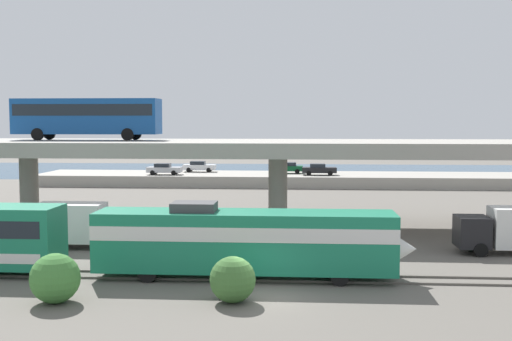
{
  "coord_description": "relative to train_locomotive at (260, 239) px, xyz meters",
  "views": [
    {
      "loc": [
        1.82,
        -29.99,
        8.63
      ],
      "look_at": [
        -2.09,
        24.85,
        4.29
      ],
      "focal_mm": 44.33,
      "sensor_mm": 36.0,
      "label": 1
    }
  ],
  "objects": [
    {
      "name": "ground_plane",
      "position": [
        0.4,
        -4.0,
        -2.19
      ],
      "size": [
        260.0,
        260.0,
        0.0
      ],
      "primitive_type": "plane",
      "color": "#605B54"
    },
    {
      "name": "rail_strip_near",
      "position": [
        0.4,
        -0.75,
        -2.13
      ],
      "size": [
        110.0,
        0.12,
        0.12
      ],
      "primitive_type": "cube",
      "color": "#59544C",
      "rests_on": "ground_plane"
    },
    {
      "name": "rail_strip_far",
      "position": [
        0.4,
        0.75,
        -2.13
      ],
      "size": [
        110.0,
        0.12,
        0.12
      ],
      "primitive_type": "cube",
      "color": "#59544C",
      "rests_on": "ground_plane"
    },
    {
      "name": "train_locomotive",
      "position": [
        0.0,
        0.0,
        0.0
      ],
      "size": [
        17.44,
        3.04,
        4.18
      ],
      "color": "#197A56",
      "rests_on": "ground_plane"
    },
    {
      "name": "highway_overpass",
      "position": [
        0.4,
        16.0,
        4.1
      ],
      "size": [
        96.0,
        11.41,
        7.04
      ],
      "color": "#9E998E",
      "rests_on": "ground_plane"
    },
    {
      "name": "transit_bus_on_overpass",
      "position": [
        -15.41,
        17.08,
        6.91
      ],
      "size": [
        12.0,
        2.68,
        3.4
      ],
      "rotation": [
        0.0,
        0.0,
        3.14
      ],
      "color": "#14478C",
      "rests_on": "highway_overpass"
    },
    {
      "name": "service_truck_west",
      "position": [
        -12.53,
        7.53,
        -0.55
      ],
      "size": [
        6.8,
        2.46,
        3.04
      ],
      "color": "#B7B7BC",
      "rests_on": "ground_plane"
    },
    {
      "name": "pier_parking_lot",
      "position": [
        0.4,
        51.0,
        -1.45
      ],
      "size": [
        67.07,
        10.33,
        1.48
      ],
      "primitive_type": "cube",
      "color": "#9E998E",
      "rests_on": "ground_plane"
    },
    {
      "name": "parked_car_0",
      "position": [
        -15.9,
        48.46,
        0.07
      ],
      "size": [
        4.54,
        1.97,
        1.5
      ],
      "color": "#B7B7BC",
      "rests_on": "pier_parking_lot"
    },
    {
      "name": "parked_car_1",
      "position": [
        0.53,
        51.89,
        0.06
      ],
      "size": [
        4.02,
        1.92,
        1.5
      ],
      "rotation": [
        0.0,
        0.0,
        3.14
      ],
      "color": "#0C4C26",
      "rests_on": "pier_parking_lot"
    },
    {
      "name": "parked_car_2",
      "position": [
        4.61,
        49.31,
        0.07
      ],
      "size": [
        4.5,
        1.9,
        1.5
      ],
      "color": "black",
      "rests_on": "pier_parking_lot"
    },
    {
      "name": "parked_car_3",
      "position": [
        -12.0,
        53.4,
        0.07
      ],
      "size": [
        4.52,
        1.82,
        1.5
      ],
      "color": "silver",
      "rests_on": "pier_parking_lot"
    },
    {
      "name": "harbor_water",
      "position": [
        0.4,
        74.0,
        -2.19
      ],
      "size": [
        140.0,
        36.0,
        0.01
      ],
      "primitive_type": "cube",
      "color": "#2D5170",
      "rests_on": "ground_plane"
    },
    {
      "name": "shrub_left",
      "position": [
        -9.36,
        -5.37,
        -1.0
      ],
      "size": [
        2.38,
        2.38,
        2.38
      ],
      "primitive_type": "sphere",
      "color": "#3F7C37",
      "rests_on": "ground_plane"
    },
    {
      "name": "shrub_right",
      "position": [
        -0.98,
        -4.68,
        -1.09
      ],
      "size": [
        2.21,
        2.21,
        2.21
      ],
      "primitive_type": "sphere",
      "color": "#3D6B31",
      "rests_on": "ground_plane"
    }
  ]
}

